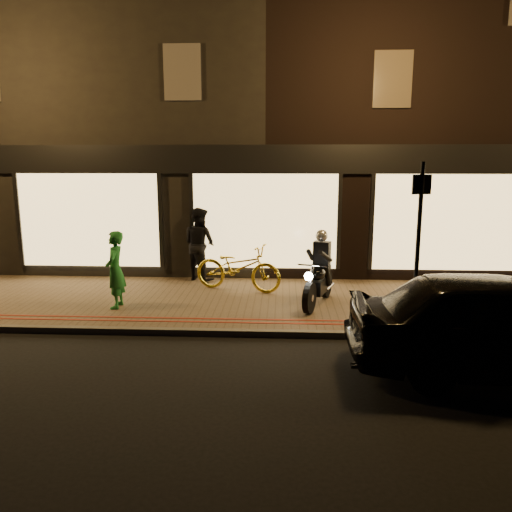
{
  "coord_description": "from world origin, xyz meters",
  "views": [
    {
      "loc": [
        0.43,
        -8.53,
        3.18
      ],
      "look_at": [
        -0.13,
        2.02,
        1.1
      ],
      "focal_mm": 35.0,
      "sensor_mm": 36.0,
      "label": 1
    }
  ],
  "objects_px": {
    "sign_post": "(419,236)",
    "motorcycle": "(319,276)",
    "person_green": "(115,270)",
    "parked_car": "(504,323)",
    "bicycle_gold": "(238,267)"
  },
  "relations": [
    {
      "from": "sign_post",
      "to": "parked_car",
      "type": "height_order",
      "value": "sign_post"
    },
    {
      "from": "person_green",
      "to": "parked_car",
      "type": "height_order",
      "value": "person_green"
    },
    {
      "from": "motorcycle",
      "to": "sign_post",
      "type": "distance_m",
      "value": 2.34
    },
    {
      "from": "motorcycle",
      "to": "parked_car",
      "type": "relative_size",
      "value": 0.41
    },
    {
      "from": "motorcycle",
      "to": "person_green",
      "type": "relative_size",
      "value": 1.17
    },
    {
      "from": "parked_car",
      "to": "bicycle_gold",
      "type": "bearing_deg",
      "value": 47.43
    },
    {
      "from": "sign_post",
      "to": "bicycle_gold",
      "type": "height_order",
      "value": "sign_post"
    },
    {
      "from": "bicycle_gold",
      "to": "parked_car",
      "type": "distance_m",
      "value": 5.94
    },
    {
      "from": "motorcycle",
      "to": "sign_post",
      "type": "bearing_deg",
      "value": -16.92
    },
    {
      "from": "sign_post",
      "to": "motorcycle",
      "type": "bearing_deg",
      "value": 143.51
    },
    {
      "from": "parked_car",
      "to": "person_green",
      "type": "bearing_deg",
      "value": 69.62
    },
    {
      "from": "person_green",
      "to": "parked_car",
      "type": "distance_m",
      "value": 7.21
    },
    {
      "from": "motorcycle",
      "to": "person_green",
      "type": "height_order",
      "value": "person_green"
    },
    {
      "from": "sign_post",
      "to": "person_green",
      "type": "xyz_separation_m",
      "value": [
        -5.89,
        0.79,
        -0.88
      ]
    },
    {
      "from": "person_green",
      "to": "motorcycle",
      "type": "bearing_deg",
      "value": 92.48
    }
  ]
}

